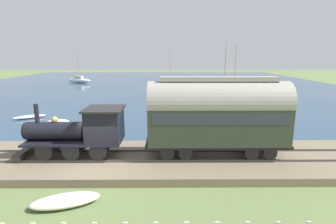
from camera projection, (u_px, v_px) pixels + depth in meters
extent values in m
plane|color=#607542|center=(98.00, 174.00, 13.96)|extent=(200.00, 200.00, 0.00)
cube|color=#2D4760|center=(149.00, 84.00, 57.46)|extent=(80.00, 80.00, 0.01)
cube|color=#756651|center=(103.00, 160.00, 15.22)|extent=(5.77, 56.00, 0.43)
cube|color=#4C4742|center=(100.00, 161.00, 14.36)|extent=(0.07, 54.88, 0.12)
cube|color=#4C4742|center=(106.00, 151.00, 15.95)|extent=(0.07, 54.88, 0.12)
cylinder|color=black|center=(98.00, 152.00, 14.25)|extent=(0.12, 0.96, 0.96)
cylinder|color=black|center=(105.00, 142.00, 15.84)|extent=(0.12, 0.96, 0.96)
cylinder|color=black|center=(71.00, 152.00, 14.24)|extent=(0.12, 0.96, 0.96)
cylinder|color=black|center=(80.00, 142.00, 15.83)|extent=(0.12, 0.96, 0.96)
cylinder|color=black|center=(44.00, 152.00, 14.23)|extent=(0.12, 0.96, 0.96)
cylinder|color=black|center=(56.00, 142.00, 15.82)|extent=(0.12, 0.96, 0.96)
cube|color=black|center=(75.00, 140.00, 14.95)|extent=(2.13, 5.36, 0.12)
cylinder|color=black|center=(56.00, 131.00, 14.82)|extent=(1.03, 3.21, 1.03)
cylinder|color=black|center=(26.00, 131.00, 14.80)|extent=(0.97, 0.08, 0.97)
cylinder|color=black|center=(37.00, 113.00, 14.59)|extent=(0.24, 0.24, 1.03)
sphere|color=tan|center=(54.00, 120.00, 14.68)|extent=(0.36, 0.36, 0.36)
cube|color=black|center=(105.00, 125.00, 14.76)|extent=(2.03, 1.87, 1.73)
cube|color=#282828|center=(104.00, 109.00, 14.57)|extent=(2.23, 2.11, 0.10)
cube|color=#2D2823|center=(25.00, 152.00, 15.07)|extent=(1.93, 0.44, 0.32)
cylinder|color=black|center=(270.00, 153.00, 14.34)|extent=(0.12, 0.76, 0.76)
cylinder|color=black|center=(260.00, 143.00, 15.93)|extent=(0.12, 0.76, 0.76)
cylinder|color=black|center=(252.00, 153.00, 14.34)|extent=(0.12, 0.76, 0.76)
cylinder|color=black|center=(243.00, 143.00, 15.93)|extent=(0.12, 0.76, 0.76)
cylinder|color=black|center=(186.00, 153.00, 14.31)|extent=(0.12, 0.76, 0.76)
cylinder|color=black|center=(184.00, 144.00, 15.90)|extent=(0.12, 0.76, 0.76)
cylinder|color=black|center=(167.00, 153.00, 14.30)|extent=(0.12, 0.76, 0.76)
cylinder|color=black|center=(167.00, 144.00, 15.89)|extent=(0.12, 0.76, 0.76)
cube|color=black|center=(216.00, 143.00, 15.05)|extent=(1.91, 8.07, 0.16)
cube|color=#2D3828|center=(217.00, 122.00, 14.78)|extent=(2.12, 7.75, 2.37)
cube|color=#2D333D|center=(217.00, 115.00, 14.69)|extent=(2.15, 7.27, 0.66)
cylinder|color=gray|center=(218.00, 101.00, 14.53)|extent=(2.22, 7.75, 2.22)
cube|color=gray|center=(219.00, 79.00, 14.27)|extent=(0.74, 6.46, 0.24)
ellipsoid|color=#1E707A|center=(170.00, 81.00, 59.38)|extent=(2.43, 4.27, 1.03)
cylinder|color=#9E8460|center=(170.00, 64.00, 58.58)|extent=(0.10, 0.10, 6.48)
ellipsoid|color=#335199|center=(224.00, 94.00, 38.97)|extent=(1.58, 6.20, 0.95)
cylinder|color=#9E8460|center=(225.00, 67.00, 38.12)|extent=(0.10, 0.10, 7.04)
cube|color=silver|center=(224.00, 90.00, 38.82)|extent=(0.78, 1.89, 0.45)
ellipsoid|color=#B72D23|center=(234.00, 88.00, 44.89)|extent=(2.52, 4.26, 1.44)
cylinder|color=#9E8460|center=(235.00, 64.00, 44.04)|extent=(0.10, 0.10, 6.50)
ellipsoid|color=white|center=(79.00, 80.00, 59.59)|extent=(3.56, 6.26, 1.09)
cylinder|color=#9E8460|center=(78.00, 63.00, 58.77)|extent=(0.10, 0.10, 6.65)
cube|color=silver|center=(79.00, 77.00, 59.43)|extent=(1.43, 2.02, 0.45)
ellipsoid|color=beige|center=(176.00, 136.00, 19.78)|extent=(1.93, 2.89, 0.34)
ellipsoid|color=beige|center=(58.00, 122.00, 23.65)|extent=(1.09, 2.07, 0.54)
ellipsoid|color=beige|center=(30.00, 117.00, 26.11)|extent=(2.31, 2.97, 0.33)
ellipsoid|color=beige|center=(66.00, 201.00, 10.97)|extent=(1.88, 3.00, 0.44)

